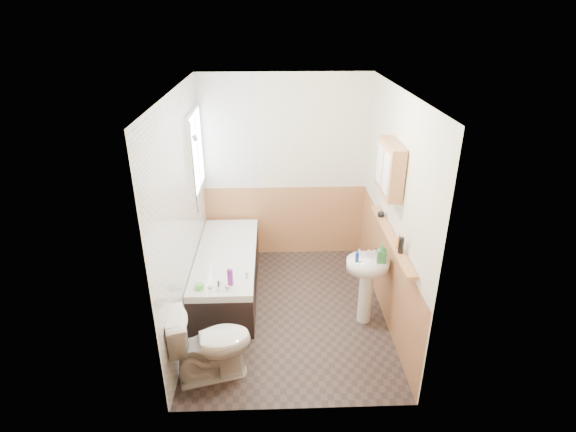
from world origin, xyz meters
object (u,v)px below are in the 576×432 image
Objects in this scene: bathtub at (227,271)px; toilet at (210,343)px; sink at (367,277)px; pine_shelf at (391,237)px; medicine_cabinet at (390,169)px.

toilet reaches higher than bathtub.
pine_shelf is (0.20, -0.05, 0.51)m from sink.
bathtub is 2.32m from medicine_cabinet.
medicine_cabinet is at bearing 97.85° from pine_shelf.
pine_shelf is 0.70m from medicine_cabinet.
sink is (1.57, -0.62, 0.27)m from bathtub.
medicine_cabinet is at bearing -15.11° from bathtub.
medicine_cabinet reaches higher than bathtub.
bathtub is 1.71m from sink.
pine_shelf is (1.80, 0.73, 0.70)m from toilet.
toilet is 0.86× the size of sink.
bathtub is 3.08× the size of medicine_cabinet.
sink is 0.58× the size of pine_shelf.
medicine_cabinet is (1.77, 0.93, 1.37)m from toilet.
toilet is 0.50× the size of pine_shelf.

